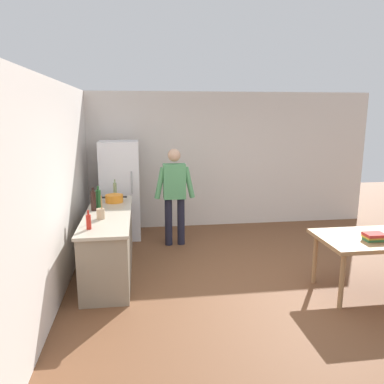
# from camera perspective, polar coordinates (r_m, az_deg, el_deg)

# --- Properties ---
(ground_plane) EXTENTS (14.00, 14.00, 0.00)m
(ground_plane) POSITION_cam_1_polar(r_m,az_deg,el_deg) (5.28, 10.01, -14.05)
(ground_plane) COLOR brown
(wall_back) EXTENTS (6.40, 0.12, 2.70)m
(wall_back) POSITION_cam_1_polar(r_m,az_deg,el_deg) (7.72, 3.58, 4.85)
(wall_back) COLOR silver
(wall_back) RESTS_ON ground_plane
(wall_left) EXTENTS (0.12, 5.60, 2.70)m
(wall_left) POSITION_cam_1_polar(r_m,az_deg,el_deg) (4.92, -20.36, 0.06)
(wall_left) COLOR silver
(wall_left) RESTS_ON ground_plane
(kitchen_counter) EXTENTS (0.64, 2.20, 0.90)m
(kitchen_counter) POSITION_cam_1_polar(r_m,az_deg,el_deg) (5.64, -12.39, -7.47)
(kitchen_counter) COLOR gray
(kitchen_counter) RESTS_ON ground_plane
(refrigerator) EXTENTS (0.70, 0.67, 1.80)m
(refrigerator) POSITION_cam_1_polar(r_m,az_deg,el_deg) (7.06, -10.78, 0.29)
(refrigerator) COLOR white
(refrigerator) RESTS_ON ground_plane
(person) EXTENTS (0.70, 0.22, 1.70)m
(person) POSITION_cam_1_polar(r_m,az_deg,el_deg) (6.51, -2.67, 0.23)
(person) COLOR #1E1E2D
(person) RESTS_ON ground_plane
(dining_table) EXTENTS (1.40, 0.90, 0.75)m
(dining_table) POSITION_cam_1_polar(r_m,az_deg,el_deg) (5.37, 25.77, -6.90)
(dining_table) COLOR #9E754C
(dining_table) RESTS_ON ground_plane
(cooking_pot) EXTENTS (0.40, 0.28, 0.12)m
(cooking_pot) POSITION_cam_1_polar(r_m,az_deg,el_deg) (6.12, -11.68, -0.96)
(cooking_pot) COLOR orange
(cooking_pot) RESTS_ON kitchen_counter
(utensil_jar) EXTENTS (0.11, 0.11, 0.32)m
(utensil_jar) POSITION_cam_1_polar(r_m,az_deg,el_deg) (5.20, -13.64, -3.13)
(utensil_jar) COLOR tan
(utensil_jar) RESTS_ON kitchen_counter
(bottle_sauce_red) EXTENTS (0.06, 0.06, 0.24)m
(bottle_sauce_red) POSITION_cam_1_polar(r_m,az_deg,el_deg) (4.77, -15.37, -4.34)
(bottle_sauce_red) COLOR #B22319
(bottle_sauce_red) RESTS_ON kitchen_counter
(bottle_wine_dark) EXTENTS (0.08, 0.08, 0.34)m
(bottle_wine_dark) POSITION_cam_1_polar(r_m,az_deg,el_deg) (5.65, -14.69, -1.29)
(bottle_wine_dark) COLOR black
(bottle_wine_dark) RESTS_ON kitchen_counter
(bottle_wine_green) EXTENTS (0.08, 0.08, 0.34)m
(bottle_wine_green) POSITION_cam_1_polar(r_m,az_deg,el_deg) (5.73, -13.97, -1.05)
(bottle_wine_green) COLOR #1E5123
(bottle_wine_green) RESTS_ON kitchen_counter
(bottle_vinegar_tall) EXTENTS (0.06, 0.06, 0.32)m
(bottle_vinegar_tall) POSITION_cam_1_polar(r_m,az_deg,el_deg) (6.37, -11.56, 0.24)
(bottle_vinegar_tall) COLOR gray
(bottle_vinegar_tall) RESTS_ON kitchen_counter
(book_stack) EXTENTS (0.24, 0.18, 0.10)m
(book_stack) POSITION_cam_1_polar(r_m,az_deg,el_deg) (5.17, 25.80, -6.10)
(book_stack) COLOR #387A47
(book_stack) RESTS_ON dining_table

